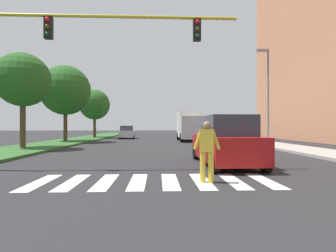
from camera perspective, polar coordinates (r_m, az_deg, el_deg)
The scene contains 13 objects.
ground_plane at distance 29.53m, azimuth -2.55°, elevation -3.10°, with size 140.00×140.00×0.00m, color #262628.
crosswalk at distance 7.40m, azimuth -3.11°, elevation -12.14°, with size 6.75×2.20×0.01m.
median_strip at distance 28.87m, azimuth -19.93°, elevation -3.01°, with size 4.29×64.00×0.15m, color #2D5B28.
tree_mid at distance 19.99m, azimuth -29.46°, elevation 8.84°, with size 3.58×3.58×6.31m.
tree_far at distance 27.10m, azimuth -21.76°, elevation 7.33°, with size 4.80×4.80×7.31m.
tree_distant at distance 35.67m, azimuth -15.94°, elevation 4.56°, with size 4.01×4.01×6.31m.
sidewalk_right at distance 29.04m, azimuth 16.20°, elevation -3.00°, with size 3.00×64.00×0.15m, color #9E9991.
traffic_light_gantry at distance 10.58m, azimuth -24.81°, elevation 15.53°, with size 9.87×0.30×6.00m.
street_lamp_right at distance 21.95m, azimuth 21.05°, elevation 7.89°, with size 1.02×0.24×7.50m.
pedestrian_performer at distance 7.21m, azimuth 8.58°, elevation -4.99°, with size 0.74×0.33×1.69m.
suv_crossing at distance 10.61m, azimuth 12.57°, elevation -3.43°, with size 2.05×4.64×1.97m.
sedan_midblock at distance 33.35m, azimuth -9.10°, elevation -1.44°, with size 2.11×4.40×1.64m.
truck_box_delivery at distance 27.58m, azimuth 4.78°, elevation 0.08°, with size 2.40×6.20×3.10m.
Camera 1 is at (0.09, 0.51, 1.55)m, focal length 27.54 mm.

